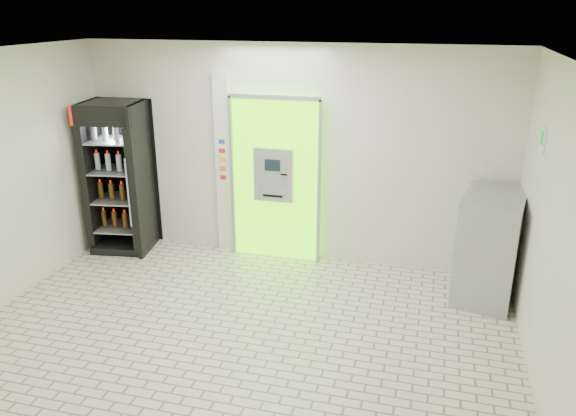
% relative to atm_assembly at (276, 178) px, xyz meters
% --- Properties ---
extents(ground, '(6.00, 6.00, 0.00)m').
position_rel_atm_assembly_xyz_m(ground, '(0.20, -2.41, -1.17)').
color(ground, beige).
rests_on(ground, ground).
extents(room_shell, '(6.00, 6.00, 6.00)m').
position_rel_atm_assembly_xyz_m(room_shell, '(0.20, -2.41, 0.67)').
color(room_shell, silver).
rests_on(room_shell, ground).
extents(atm_assembly, '(1.30, 0.24, 2.33)m').
position_rel_atm_assembly_xyz_m(atm_assembly, '(0.00, 0.00, 0.00)').
color(atm_assembly, '#64FF01').
rests_on(atm_assembly, ground).
extents(pillar, '(0.22, 0.11, 2.60)m').
position_rel_atm_assembly_xyz_m(pillar, '(-0.78, 0.04, 0.13)').
color(pillar, silver).
rests_on(pillar, ground).
extents(beverage_cooler, '(0.92, 0.87, 2.19)m').
position_rel_atm_assembly_xyz_m(beverage_cooler, '(-2.28, -0.28, -0.12)').
color(beverage_cooler, black).
rests_on(beverage_cooler, ground).
extents(steel_cabinet, '(0.86, 1.12, 1.34)m').
position_rel_atm_assembly_xyz_m(steel_cabinet, '(2.85, -0.51, -0.50)').
color(steel_cabinet, '#9C9EA3').
rests_on(steel_cabinet, ground).
extents(exit_sign, '(0.02, 0.22, 0.26)m').
position_rel_atm_assembly_xyz_m(exit_sign, '(3.19, -1.01, 0.95)').
color(exit_sign, white).
rests_on(exit_sign, room_shell).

